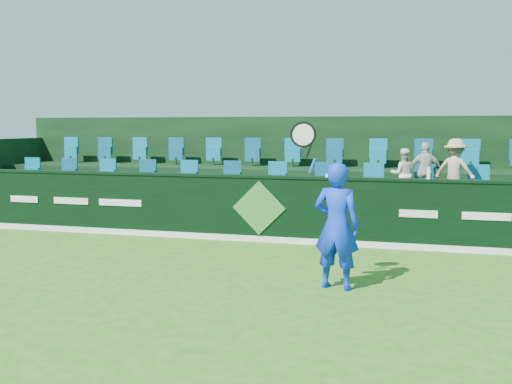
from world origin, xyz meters
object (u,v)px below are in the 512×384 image
(tennis_player, at_px, (336,225))
(towel, at_px, (337,176))
(spectator_right, at_px, (455,170))
(spectator_left, at_px, (403,174))
(drinks_bottle, at_px, (429,173))
(spectator_middle, at_px, (425,171))

(tennis_player, xyz_separation_m, towel, (-0.36, 3.06, 0.45))
(tennis_player, distance_m, spectator_right, 4.62)
(spectator_left, relative_size, spectator_right, 0.84)
(tennis_player, relative_size, spectator_right, 1.91)
(drinks_bottle, bearing_deg, towel, 180.00)
(spectator_right, bearing_deg, spectator_left, 21.37)
(spectator_right, xyz_separation_m, towel, (-2.27, -1.12, -0.06))
(tennis_player, bearing_deg, spectator_left, 78.00)
(tennis_player, relative_size, spectator_middle, 2.02)
(tennis_player, height_order, spectator_right, tennis_player)
(drinks_bottle, bearing_deg, tennis_player, -113.92)
(spectator_middle, height_order, drinks_bottle, spectator_middle)
(tennis_player, xyz_separation_m, drinks_bottle, (1.36, 3.06, 0.53))
(spectator_right, bearing_deg, spectator_middle, 21.37)
(spectator_left, height_order, spectator_right, spectator_right)
(drinks_bottle, bearing_deg, spectator_right, 63.71)
(spectator_left, height_order, drinks_bottle, spectator_left)
(spectator_left, xyz_separation_m, towel, (-1.25, -1.12, 0.04))
(spectator_left, bearing_deg, spectator_middle, 172.29)
(spectator_middle, height_order, spectator_right, spectator_right)
(towel, relative_size, drinks_bottle, 1.86)
(spectator_middle, bearing_deg, tennis_player, 62.35)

